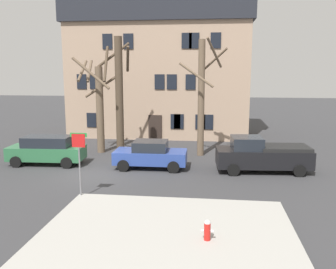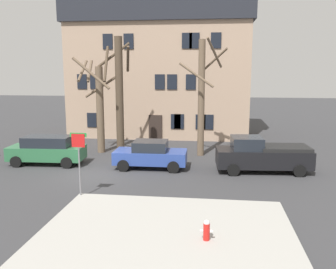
% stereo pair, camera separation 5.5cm
% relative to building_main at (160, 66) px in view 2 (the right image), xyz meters
% --- Properties ---
extents(ground_plane, '(120.00, 120.00, 0.00)m').
position_rel_building_main_xyz_m(ground_plane, '(-1.83, -13.48, -6.09)').
color(ground_plane, '#38383A').
extents(sidewalk_slab, '(8.99, 8.37, 0.12)m').
position_rel_building_main_xyz_m(sidewalk_slab, '(3.21, -21.14, -6.03)').
color(sidewalk_slab, '#A8A59E').
rests_on(sidewalk_slab, ground_plane).
extents(building_main, '(15.78, 6.72, 11.97)m').
position_rel_building_main_xyz_m(building_main, '(0.00, 0.00, 0.00)').
color(building_main, tan).
rests_on(building_main, ground_plane).
extents(tree_bare_near, '(2.62, 2.89, 6.59)m').
position_rel_building_main_xyz_m(tree_bare_near, '(-3.13, -8.04, -2.69)').
color(tree_bare_near, brown).
rests_on(tree_bare_near, ground_plane).
extents(tree_bare_mid, '(2.50, 2.66, 7.94)m').
position_rel_building_main_xyz_m(tree_bare_mid, '(-1.64, -8.15, -1.86)').
color(tree_bare_mid, '#4C3D2D').
rests_on(tree_bare_mid, ground_plane).
extents(tree_bare_far, '(3.14, 3.17, 7.76)m').
position_rel_building_main_xyz_m(tree_bare_far, '(4.00, -8.14, -1.97)').
color(tree_bare_far, brown).
rests_on(tree_bare_far, ground_plane).
extents(car_green_wagon, '(4.63, 2.14, 1.75)m').
position_rel_building_main_xyz_m(car_green_wagon, '(-5.34, -11.65, -5.18)').
color(car_green_wagon, '#2D6B42').
rests_on(car_green_wagon, ground_plane).
extents(car_blue_sedan, '(4.26, 2.09, 1.64)m').
position_rel_building_main_xyz_m(car_blue_sedan, '(1.13, -11.75, -5.27)').
color(car_blue_sedan, '#2D4799').
rests_on(car_blue_sedan, ground_plane).
extents(pickup_truck_black, '(5.39, 2.47, 2.01)m').
position_rel_building_main_xyz_m(pickup_truck_black, '(7.58, -11.72, -5.12)').
color(pickup_truck_black, black).
rests_on(pickup_truck_black, ground_plane).
extents(fire_hydrant, '(0.42, 0.22, 0.71)m').
position_rel_building_main_xyz_m(fire_hydrant, '(4.61, -20.93, -5.60)').
color(fire_hydrant, red).
rests_on(fire_hydrant, sidewalk_slab).
extents(street_sign_pole, '(0.76, 0.07, 2.99)m').
position_rel_building_main_xyz_m(street_sign_pole, '(-1.17, -17.16, -4.01)').
color(street_sign_pole, slate).
rests_on(street_sign_pole, ground_plane).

